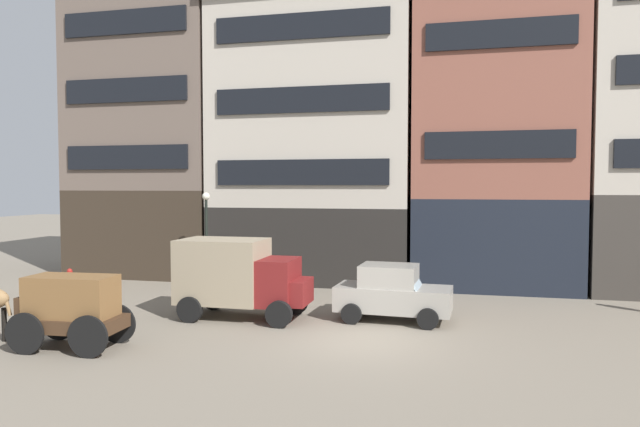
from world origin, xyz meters
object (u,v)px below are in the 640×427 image
Objects in this scene: delivery_truck_near at (239,275)px; streetlamp_curbside at (206,227)px; fire_hydrant_curbside at (70,278)px; cargo_wagon at (70,306)px; sedan_dark at (392,293)px.

streetlamp_curbside is at bearing 125.72° from delivery_truck_near.
fire_hydrant_curbside is (-9.20, 3.63, -1.00)m from delivery_truck_near.
cargo_wagon is 0.72× the size of streetlamp_curbside.
delivery_truck_near is 1.15× the size of sedan_dark.
cargo_wagon is 0.79× the size of sedan_dark.
streetlamp_curbside is (-0.04, 8.79, 1.52)m from cargo_wagon.
sedan_dark is at bearing -24.11° from streetlamp_curbside.
delivery_truck_near is at bearing -171.16° from sedan_dark.
fire_hydrant_curbside is (-6.05, 7.99, -0.72)m from cargo_wagon.
sedan_dark is 14.48m from fire_hydrant_curbside.
streetlamp_curbside is (-8.17, 3.66, 1.76)m from sedan_dark.
streetlamp_curbside is (-3.19, 4.43, 1.25)m from delivery_truck_near.
streetlamp_curbside is at bearing 7.62° from fire_hydrant_curbside.
streetlamp_curbside reaches higher than delivery_truck_near.
delivery_truck_near is 5.07m from sedan_dark.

